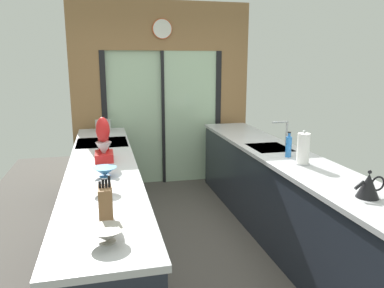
{
  "coord_description": "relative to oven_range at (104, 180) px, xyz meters",
  "views": [
    {
      "loc": [
        -0.87,
        -3.15,
        1.85
      ],
      "look_at": [
        0.04,
        0.68,
        0.97
      ],
      "focal_mm": 34.91,
      "sensor_mm": 36.0,
      "label": 1
    }
  ],
  "objects": [
    {
      "name": "stand_mixer",
      "position": [
        0.02,
        -0.84,
        0.63
      ],
      "size": [
        0.17,
        0.27,
        0.42
      ],
      "color": "red",
      "rests_on": "left_counter_run"
    },
    {
      "name": "mixing_bowl_mid",
      "position": [
        0.02,
        -1.78,
        0.5
      ],
      "size": [
        0.19,
        0.19,
        0.07
      ],
      "color": "silver",
      "rests_on": "left_counter_run"
    },
    {
      "name": "kettle",
      "position": [
        1.8,
        -2.29,
        0.55
      ],
      "size": [
        0.24,
        0.16,
        0.2
      ],
      "color": "black",
      "rests_on": "right_counter_run"
    },
    {
      "name": "mixing_bowl_far",
      "position": [
        0.02,
        -1.37,
        0.51
      ],
      "size": [
        0.2,
        0.2,
        0.08
      ],
      "color": "teal",
      "rests_on": "left_counter_run"
    },
    {
      "name": "soap_bottle",
      "position": [
        1.8,
        -1.13,
        0.57
      ],
      "size": [
        0.06,
        0.06,
        0.25
      ],
      "color": "#286BB7",
      "rests_on": "right_counter_run"
    },
    {
      "name": "sink_faucet",
      "position": [
        1.97,
        -0.7,
        0.66
      ],
      "size": [
        0.19,
        0.02,
        0.29
      ],
      "color": "#B7BABC",
      "rests_on": "right_counter_run"
    },
    {
      "name": "back_wall_unit",
      "position": [
        0.91,
        1.15,
        1.07
      ],
      "size": [
        2.64,
        0.12,
        2.7
      ],
      "color": "olive",
      "rests_on": "ground_plane"
    },
    {
      "name": "knife_block",
      "position": [
        0.02,
        -2.29,
        0.58
      ],
      "size": [
        0.08,
        0.14,
        0.29
      ],
      "color": "brown",
      "rests_on": "left_counter_run"
    },
    {
      "name": "stock_pot",
      "position": [
        0.02,
        0.71,
        0.54
      ],
      "size": [
        0.21,
        0.21,
        0.18
      ],
      "color": "#B7BABC",
      "rests_on": "left_counter_run"
    },
    {
      "name": "ground_plane",
      "position": [
        0.91,
        -0.65,
        -0.47
      ],
      "size": [
        5.04,
        7.6,
        0.02
      ],
      "primitive_type": "cube",
      "color": "#4C4742"
    },
    {
      "name": "mixing_bowl_near",
      "position": [
        0.02,
        -2.55,
        0.51
      ],
      "size": [
        0.2,
        0.2,
        0.08
      ],
      "color": "gray",
      "rests_on": "left_counter_run"
    },
    {
      "name": "oven_range",
      "position": [
        0.0,
        0.0,
        0.0
      ],
      "size": [
        0.6,
        0.6,
        0.92
      ],
      "color": "#B7BABC",
      "rests_on": "ground_plane"
    },
    {
      "name": "paper_towel_roll",
      "position": [
        1.8,
        -1.41,
        0.61
      ],
      "size": [
        0.13,
        0.13,
        0.32
      ],
      "color": "#B7BABC",
      "rests_on": "right_counter_run"
    },
    {
      "name": "right_counter_run",
      "position": [
        1.82,
        -0.95,
        0.01
      ],
      "size": [
        0.62,
        3.8,
        0.92
      ],
      "color": "#1E232D",
      "rests_on": "ground_plane"
    },
    {
      "name": "left_counter_run",
      "position": [
        -0.0,
        -1.12,
        0.01
      ],
      "size": [
        0.62,
        3.8,
        0.92
      ],
      "color": "#1E232D",
      "rests_on": "ground_plane"
    }
  ]
}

